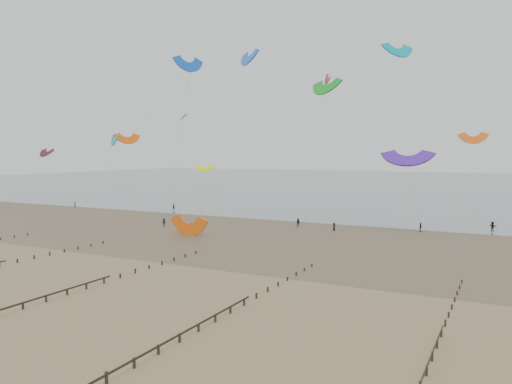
{
  "coord_description": "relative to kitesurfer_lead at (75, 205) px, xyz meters",
  "views": [
    {
      "loc": [
        44.47,
        -47.83,
        14.74
      ],
      "look_at": [
        5.69,
        28.0,
        8.0
      ],
      "focal_mm": 35.0,
      "sensor_mm": 36.0,
      "label": 1
    }
  ],
  "objects": [
    {
      "name": "ground",
      "position": [
        58.5,
        -47.64,
        -0.83
      ],
      "size": [
        500.0,
        500.0,
        0.0
      ],
      "primitive_type": "plane",
      "color": "brown",
      "rests_on": "ground"
    },
    {
      "name": "sea_and_shore",
      "position": [
        54.42,
        -13.24,
        -0.83
      ],
      "size": [
        500.0,
        665.0,
        0.03
      ],
      "color": "#475654",
      "rests_on": "ground"
    },
    {
      "name": "groynes",
      "position": [
        62.5,
        -66.69,
        -0.36
      ],
      "size": [
        72.16,
        50.16,
        1.0
      ],
      "color": "black",
      "rests_on": "ground"
    },
    {
      "name": "kitesurfer_lead",
      "position": [
        0.0,
        0.0,
        0.0
      ],
      "size": [
        0.72,
        0.61,
        1.67
      ],
      "primitive_type": "imported",
      "rotation": [
        0.0,
        0.0,
        2.72
      ],
      "color": "black",
      "rests_on": "ground"
    },
    {
      "name": "kitesurfers",
      "position": [
        80.91,
        -0.99,
        0.04
      ],
      "size": [
        101.4,
        25.15,
        1.88
      ],
      "color": "black",
      "rests_on": "ground"
    },
    {
      "name": "grounded_kite",
      "position": [
        51.78,
        -22.07,
        -0.83
      ],
      "size": [
        7.61,
        6.25,
        3.87
      ],
      "primitive_type": null,
      "rotation": [
        1.54,
        0.0,
        -0.11
      ],
      "color": "#EB5C0E",
      "rests_on": "ground"
    },
    {
      "name": "kites_airborne",
      "position": [
        57.88,
        42.63,
        20.55
      ],
      "size": [
        251.24,
        122.22,
        40.58
      ],
      "color": "blue",
      "rests_on": "ground"
    }
  ]
}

